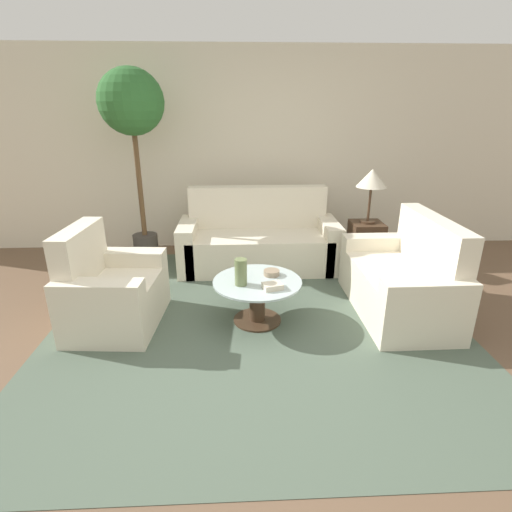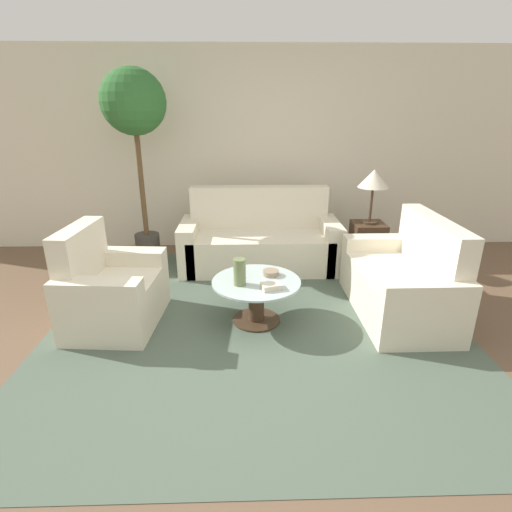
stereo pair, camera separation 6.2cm
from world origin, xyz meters
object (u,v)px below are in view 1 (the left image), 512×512
at_px(loveseat, 405,282).
at_px(book_stack, 273,286).
at_px(coffee_table, 257,295).
at_px(table_lamp, 372,180).
at_px(bowl, 272,273).
at_px(potted_plant, 133,116).
at_px(armchair, 109,294).
at_px(vase, 241,272).
at_px(sofa_main, 258,242).

bearing_deg(loveseat, book_stack, -76.78).
bearing_deg(coffee_table, table_lamp, 42.77).
xyz_separation_m(table_lamp, bowl, (-1.25, -1.16, -0.64)).
bearing_deg(potted_plant, armchair, -90.17).
bearing_deg(book_stack, vase, 144.66).
relative_size(table_lamp, potted_plant, 0.28).
bearing_deg(table_lamp, loveseat, -88.50).
height_order(armchair, book_stack, armchair).
distance_m(table_lamp, bowl, 1.82).
bearing_deg(potted_plant, loveseat, -26.83).
relative_size(loveseat, potted_plant, 0.61).
bearing_deg(table_lamp, sofa_main, 175.11).
bearing_deg(book_stack, bowl, 71.41).
height_order(loveseat, bowl, loveseat).
height_order(coffee_table, bowl, bowl).
relative_size(coffee_table, book_stack, 4.22).
relative_size(loveseat, book_stack, 7.30).
bearing_deg(bowl, book_stack, -93.09).
distance_m(loveseat, book_stack, 1.34).
xyz_separation_m(loveseat, table_lamp, (-0.03, 1.14, 0.78)).
bearing_deg(coffee_table, vase, -152.76).
bearing_deg(table_lamp, bowl, -137.05).
distance_m(armchair, loveseat, 2.75).
bearing_deg(table_lamp, coffee_table, -137.23).
xyz_separation_m(potted_plant, vase, (1.18, -1.60, -1.24)).
xyz_separation_m(table_lamp, potted_plant, (-2.71, 0.24, 0.70)).
relative_size(potted_plant, bowl, 15.55).
xyz_separation_m(armchair, vase, (1.18, -0.10, 0.23)).
bearing_deg(vase, coffee_table, 27.24).
distance_m(sofa_main, vase, 1.50).
xyz_separation_m(table_lamp, vase, (-1.53, -1.36, -0.55)).
relative_size(potted_plant, vase, 9.54).
height_order(coffee_table, book_stack, book_stack).
distance_m(armchair, bowl, 1.47).
distance_m(sofa_main, armchair, 1.97).
distance_m(vase, book_stack, 0.30).
bearing_deg(loveseat, bowl, -89.47).
relative_size(loveseat, vase, 5.79).
bearing_deg(loveseat, armchair, -88.00).
bearing_deg(bowl, potted_plant, 136.09).
bearing_deg(bowl, loveseat, 0.92).
bearing_deg(armchair, bowl, -82.18).
bearing_deg(potted_plant, sofa_main, -5.38).
xyz_separation_m(armchair, table_lamp, (2.71, 1.26, 0.78)).
relative_size(coffee_table, potted_plant, 0.35).
distance_m(sofa_main, book_stack, 1.57).
distance_m(armchair, vase, 1.21).
height_order(loveseat, coffee_table, loveseat).
height_order(sofa_main, potted_plant, potted_plant).
relative_size(coffee_table, vase, 3.34).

